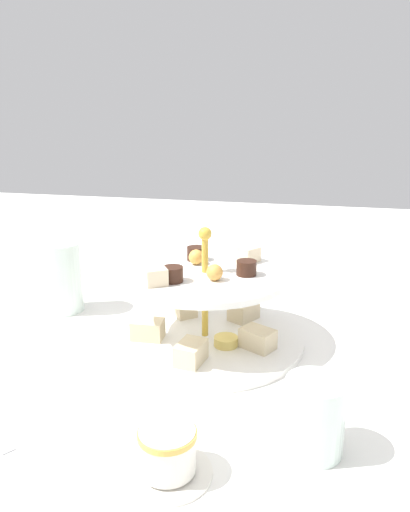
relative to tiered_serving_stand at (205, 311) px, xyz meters
name	(u,v)px	position (x,y,z in m)	size (l,w,h in m)	color
ground_plane	(205,341)	(0.00, 0.00, -0.05)	(2.40, 2.40, 0.00)	white
tiered_serving_stand	(205,311)	(0.00, 0.00, 0.00)	(0.31, 0.31, 0.18)	white
water_glass_tall_right	(63,277)	(-0.28, 0.06, 0.01)	(0.07, 0.07, 0.13)	silver
water_glass_short_left	(314,416)	(0.17, -0.23, -0.01)	(0.06, 0.06, 0.08)	silver
teacup_with_saucer	(168,453)	(0.03, -0.30, -0.03)	(0.09, 0.09, 0.05)	white
butter_knife_left	(247,274)	(0.02, 0.33, -0.05)	(0.17, 0.01, 0.00)	silver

